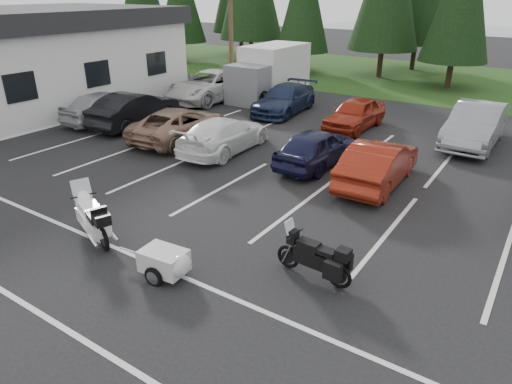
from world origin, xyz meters
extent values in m
plane|color=black|center=(0.00, 0.00, 0.00)|extent=(120.00, 120.00, 0.00)
cube|color=#1E3C13|center=(0.00, 24.00, 0.01)|extent=(80.00, 16.00, 0.01)
cylinder|color=#473321|center=(-10.00, 12.00, 4.50)|extent=(0.26, 0.26, 9.00)
cube|color=silver|center=(0.00, 2.00, 0.00)|extent=(32.00, 16.00, 0.01)
cylinder|color=#332316|center=(-28.00, 22.50, 1.25)|extent=(0.36, 0.36, 2.50)
cylinder|color=#332316|center=(-22.00, 21.20, 1.08)|extent=(0.36, 0.36, 2.16)
cylinder|color=#332316|center=(-16.00, 22.80, 1.39)|extent=(0.36, 0.36, 2.78)
cylinder|color=#332316|center=(-10.50, 21.40, 1.06)|extent=(0.36, 0.36, 2.11)
cylinder|color=#332316|center=(-5.00, 22.90, 1.31)|extent=(0.36, 0.36, 2.62)
cylinder|color=#332316|center=(0.00, 21.60, 1.13)|extent=(0.36, 0.36, 2.26)
cylinder|color=#332316|center=(-20.00, 27.00, 1.44)|extent=(0.36, 0.36, 2.88)
cylinder|color=#332316|center=(-4.00, 27.50, 1.36)|extent=(0.36, 0.36, 2.71)
imported|color=#B3B3B8|center=(-11.61, 4.16, 0.75)|extent=(1.87, 4.43, 1.50)
imported|color=black|center=(-9.93, 4.43, 0.77)|extent=(2.03, 4.80, 1.54)
imported|color=#86644E|center=(-6.78, 3.97, 0.67)|extent=(2.63, 5.00, 1.34)
imported|color=white|center=(-4.33, 3.82, 0.66)|extent=(2.13, 4.67, 1.33)
imported|color=#151736|center=(-0.65, 4.39, 0.67)|extent=(1.73, 4.02, 1.35)
imported|color=maroon|center=(1.78, 3.94, 0.71)|extent=(1.65, 4.37, 1.42)
imported|color=silver|center=(-10.36, 10.47, 0.82)|extent=(3.04, 6.02, 1.63)
imported|color=#1B2543|center=(-5.47, 10.34, 0.69)|extent=(2.33, 4.90, 1.38)
imported|color=maroon|center=(-1.34, 9.59, 0.68)|extent=(1.78, 4.08, 1.37)
imported|color=gray|center=(3.59, 10.05, 0.83)|extent=(1.81, 5.04, 1.65)
camera|label=1|loc=(6.12, -9.62, 5.85)|focal=32.00mm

